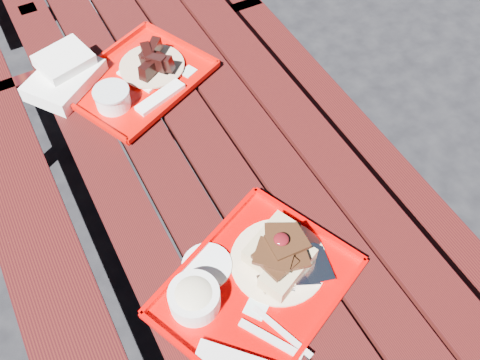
% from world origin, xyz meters
% --- Properties ---
extents(ground, '(60.00, 60.00, 0.00)m').
position_xyz_m(ground, '(0.00, 0.00, 0.00)').
color(ground, black).
rests_on(ground, ground).
extents(picnic_table_near, '(1.41, 2.40, 0.75)m').
position_xyz_m(picnic_table_near, '(-0.00, 0.00, 0.56)').
color(picnic_table_near, '#390F0B').
rests_on(picnic_table_near, ground).
extents(near_tray, '(0.57, 0.51, 0.15)m').
position_xyz_m(near_tray, '(-0.11, -0.40, 0.79)').
color(near_tray, '#DE0000').
rests_on(near_tray, picnic_table_near).
extents(far_tray, '(0.54, 0.49, 0.07)m').
position_xyz_m(far_tray, '(-0.09, 0.39, 0.77)').
color(far_tray, red).
rests_on(far_tray, picnic_table_near).
extents(white_cloth, '(0.29, 0.28, 0.10)m').
position_xyz_m(white_cloth, '(-0.29, 0.51, 0.79)').
color(white_cloth, white).
rests_on(white_cloth, picnic_table_near).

